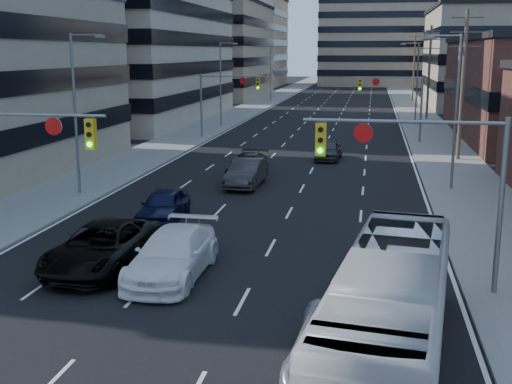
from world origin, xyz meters
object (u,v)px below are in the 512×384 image
at_px(silver_suv, 341,347).
at_px(transit_bus, 390,312).
at_px(black_pickup, 103,247).
at_px(sedan_blue, 163,206).
at_px(white_van, 173,255).

height_order(silver_suv, transit_bus, transit_bus).
height_order(black_pickup, silver_suv, black_pickup).
distance_m(silver_suv, transit_bus, 1.55).
distance_m(transit_bus, sedan_blue, 16.59).
bearing_deg(sedan_blue, transit_bus, -53.67).
bearing_deg(transit_bus, black_pickup, 157.47).
relative_size(black_pickup, sedan_blue, 1.35).
bearing_deg(transit_bus, white_van, 150.87).
relative_size(silver_suv, sedan_blue, 1.13).
distance_m(black_pickup, transit_bus, 12.04).
height_order(white_van, silver_suv, white_van).
bearing_deg(white_van, sedan_blue, 111.27).
bearing_deg(white_van, black_pickup, 172.63).
distance_m(black_pickup, silver_suv, 11.29).
xyz_separation_m(black_pickup, silver_suv, (9.21, -6.53, -0.14)).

